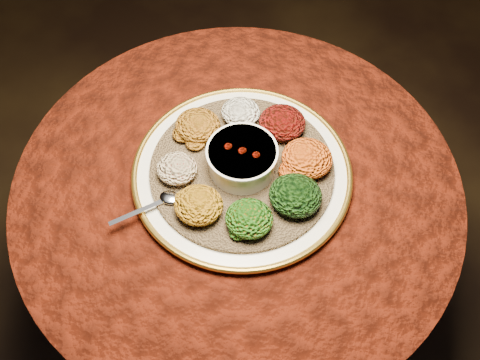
# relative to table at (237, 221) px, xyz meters

# --- Properties ---
(table) EXTENTS (0.96, 0.96, 0.73)m
(table) POSITION_rel_table_xyz_m (0.00, 0.00, 0.00)
(table) COLOR black
(table) RESTS_ON ground
(platter) EXTENTS (0.47, 0.47, 0.02)m
(platter) POSITION_rel_table_xyz_m (0.01, 0.02, 0.19)
(platter) COLOR white
(platter) RESTS_ON table
(injera) EXTENTS (0.49, 0.49, 0.01)m
(injera) POSITION_rel_table_xyz_m (0.01, 0.02, 0.20)
(injera) COLOR olive
(injera) RESTS_ON platter
(stew_bowl) EXTENTS (0.15, 0.15, 0.06)m
(stew_bowl) POSITION_rel_table_xyz_m (0.01, 0.02, 0.24)
(stew_bowl) COLOR white
(stew_bowl) RESTS_ON injera
(spoon) EXTENTS (0.12, 0.11, 0.01)m
(spoon) POSITION_rel_table_xyz_m (-0.12, -0.11, 0.21)
(spoon) COLOR silver
(spoon) RESTS_ON injera
(portion_ayib) EXTENTS (0.09, 0.08, 0.04)m
(portion_ayib) POSITION_rel_table_xyz_m (-0.03, 0.14, 0.23)
(portion_ayib) COLOR white
(portion_ayib) RESTS_ON injera
(portion_kitfo) EXTENTS (0.10, 0.10, 0.05)m
(portion_kitfo) POSITION_rel_table_xyz_m (0.06, 0.14, 0.23)
(portion_kitfo) COLOR black
(portion_kitfo) RESTS_ON injera
(portion_tikil) EXTENTS (0.11, 0.10, 0.05)m
(portion_tikil) POSITION_rel_table_xyz_m (0.13, 0.06, 0.23)
(portion_tikil) COLOR #BE6A0F
(portion_tikil) RESTS_ON injera
(portion_gomen) EXTENTS (0.11, 0.10, 0.05)m
(portion_gomen) POSITION_rel_table_xyz_m (0.13, -0.04, 0.23)
(portion_gomen) COLOR black
(portion_gomen) RESTS_ON injera
(portion_mixveg) EXTENTS (0.09, 0.09, 0.05)m
(portion_mixveg) POSITION_rel_table_xyz_m (0.06, -0.11, 0.23)
(portion_mixveg) COLOR #923D09
(portion_mixveg) RESTS_ON injera
(portion_kik) EXTENTS (0.10, 0.09, 0.05)m
(portion_kik) POSITION_rel_table_xyz_m (-0.05, -0.11, 0.23)
(portion_kik) COLOR #A6660E
(portion_kik) RESTS_ON injera
(portion_timatim) EXTENTS (0.09, 0.08, 0.04)m
(portion_timatim) POSITION_rel_table_xyz_m (-0.12, -0.04, 0.23)
(portion_timatim) COLOR maroon
(portion_timatim) RESTS_ON injera
(portion_shiro) EXTENTS (0.10, 0.09, 0.05)m
(portion_shiro) POSITION_rel_table_xyz_m (-0.11, 0.08, 0.23)
(portion_shiro) COLOR #975312
(portion_shiro) RESTS_ON injera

